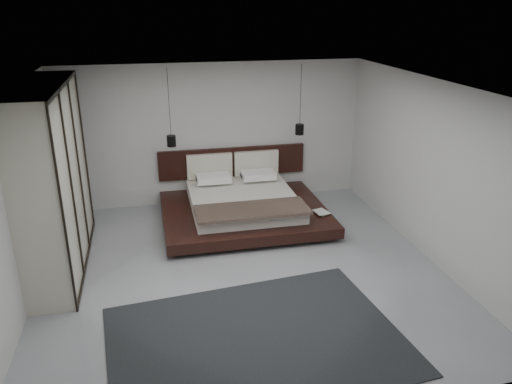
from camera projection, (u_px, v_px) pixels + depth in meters
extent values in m
plane|color=#979A9F|center=(243.00, 270.00, 7.67)|extent=(6.00, 6.00, 0.00)
plane|color=white|center=(241.00, 87.00, 6.67)|extent=(6.00, 6.00, 0.00)
plane|color=#BABAB8|center=(213.00, 134.00, 9.90)|extent=(6.00, 0.00, 6.00)
plane|color=#BABAB8|center=(306.00, 298.00, 4.43)|extent=(6.00, 0.00, 6.00)
plane|color=#BABAB8|center=(18.00, 202.00, 6.56)|extent=(0.00, 6.00, 6.00)
plane|color=#BABAB8|center=(430.00, 171.00, 7.77)|extent=(0.00, 6.00, 6.00)
cube|color=black|center=(52.00, 156.00, 8.84)|extent=(0.05, 0.90, 2.60)
cube|color=black|center=(244.00, 220.00, 9.32)|extent=(2.35, 1.92, 0.09)
cube|color=black|center=(244.00, 213.00, 9.27)|extent=(2.99, 2.45, 0.19)
cube|color=silver|center=(243.00, 200.00, 9.32)|extent=(1.92, 2.13, 0.23)
cube|color=black|center=(252.00, 210.00, 8.51)|extent=(1.94, 0.75, 0.05)
cube|color=white|center=(213.00, 179.00, 9.92)|extent=(0.66, 0.43, 0.13)
cube|color=white|center=(257.00, 175.00, 10.10)|extent=(0.66, 0.43, 0.13)
cube|color=white|center=(214.00, 178.00, 9.76)|extent=(0.66, 0.43, 0.13)
cube|color=white|center=(258.00, 175.00, 9.94)|extent=(0.66, 0.43, 0.13)
cube|color=black|center=(232.00, 162.00, 10.15)|extent=(2.99, 0.08, 0.60)
cube|color=beige|center=(210.00, 166.00, 9.98)|extent=(0.91, 0.10, 0.50)
cube|color=beige|center=(256.00, 163.00, 10.18)|extent=(0.91, 0.10, 0.50)
imported|color=#99724C|center=(317.00, 213.00, 9.00)|extent=(0.30, 0.35, 0.03)
imported|color=#99724C|center=(316.00, 213.00, 8.95)|extent=(0.22, 0.28, 0.02)
cylinder|color=black|center=(169.00, 102.00, 8.89)|extent=(0.01, 0.01, 1.22)
cylinder|color=black|center=(171.00, 141.00, 9.15)|extent=(0.17, 0.17, 0.20)
cylinder|color=#FFE0B2|center=(172.00, 146.00, 9.18)|extent=(0.13, 0.13, 0.01)
cylinder|color=black|center=(301.00, 95.00, 9.37)|extent=(0.01, 0.01, 1.14)
cylinder|color=black|center=(300.00, 129.00, 9.61)|extent=(0.17, 0.17, 0.20)
cylinder|color=#FFE0B2|center=(299.00, 134.00, 9.64)|extent=(0.12, 0.12, 0.01)
cube|color=beige|center=(52.00, 180.00, 7.37)|extent=(0.65, 2.81, 2.81)
cube|color=black|center=(63.00, 85.00, 6.95)|extent=(0.03, 2.81, 0.06)
cube|color=black|center=(87.00, 259.00, 7.93)|extent=(0.03, 2.81, 0.06)
cube|color=black|center=(63.00, 215.00, 6.16)|extent=(0.03, 0.05, 2.81)
cube|color=black|center=(72.00, 189.00, 7.01)|extent=(0.03, 0.05, 2.81)
cube|color=black|center=(79.00, 168.00, 7.87)|extent=(0.03, 0.05, 2.81)
cube|color=black|center=(85.00, 152.00, 8.72)|extent=(0.03, 0.05, 2.81)
cube|color=black|center=(256.00, 340.00, 6.08)|extent=(3.74, 2.84, 0.02)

